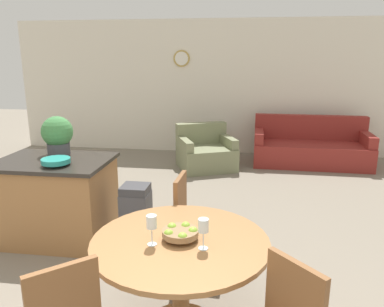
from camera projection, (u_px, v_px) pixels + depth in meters
name	position (u px, v px, depth m)	size (l,w,h in m)	color
wall_back	(205.00, 88.00, 7.69)	(8.00, 0.09, 2.70)	silver
dining_table	(180.00, 261.00, 2.63)	(1.24, 1.24, 0.73)	#9E6B3D
dining_chair_far_side	(192.00, 219.00, 3.47)	(0.44, 0.44, 0.91)	brown
fruit_bowl	(180.00, 233.00, 2.57)	(0.25, 0.25, 0.09)	olive
wine_glass_left	(152.00, 223.00, 2.48)	(0.07, 0.07, 0.21)	silver
wine_glass_right	(203.00, 227.00, 2.42)	(0.07, 0.07, 0.21)	silver
kitchen_island	(57.00, 199.00, 4.08)	(1.19, 0.86, 0.90)	#9E6B3D
teal_bowl	(56.00, 161.00, 3.75)	(0.28, 0.28, 0.07)	teal
potted_plant	(57.00, 134.00, 4.14)	(0.34, 0.34, 0.43)	#4C4C51
trash_bin	(136.00, 217.00, 3.91)	(0.29, 0.28, 0.68)	#47474C
couch	(310.00, 148.00, 7.00)	(2.11, 0.96, 0.88)	maroon
armchair	(206.00, 153.00, 6.76)	(1.19, 1.15, 0.78)	#7A7F5B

